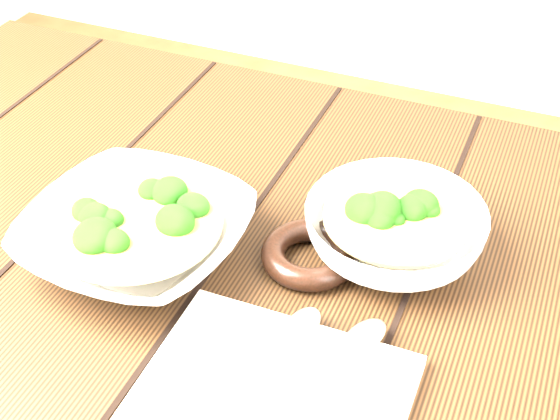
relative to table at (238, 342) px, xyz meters
name	(u,v)px	position (x,y,z in m)	size (l,w,h in m)	color
table	(238,342)	(0.00, 0.00, 0.00)	(1.20, 0.80, 0.75)	#301D0D
soup_bowl_front	(137,234)	(-0.10, -0.02, 0.15)	(0.24, 0.24, 0.07)	silver
soup_bowl_back	(394,230)	(0.15, 0.08, 0.15)	(0.23, 0.23, 0.07)	silver
trivet	(310,254)	(0.07, 0.03, 0.13)	(0.10, 0.10, 0.03)	black
napkin	(270,400)	(0.11, -0.15, 0.13)	(0.23, 0.19, 0.01)	beige
spoon_left	(281,353)	(0.10, -0.10, 0.14)	(0.04, 0.19, 0.01)	#A4A091
spoon_right	(339,359)	(0.15, -0.09, 0.14)	(0.08, 0.19, 0.01)	#A4A091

